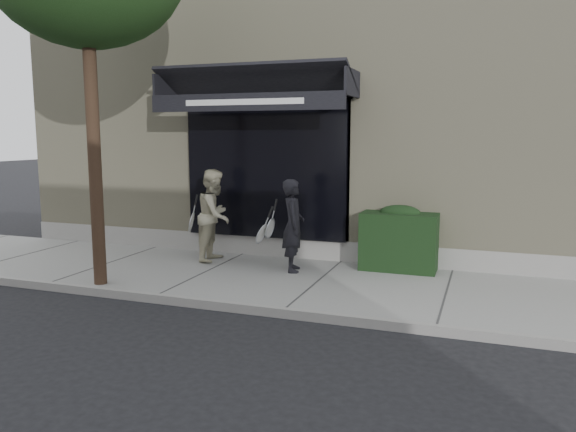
% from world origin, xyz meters
% --- Properties ---
extents(ground, '(80.00, 80.00, 0.00)m').
position_xyz_m(ground, '(0.00, 0.00, 0.00)').
color(ground, black).
rests_on(ground, ground).
extents(sidewalk, '(20.00, 3.00, 0.12)m').
position_xyz_m(sidewalk, '(0.00, 0.00, 0.06)').
color(sidewalk, gray).
rests_on(sidewalk, ground).
extents(curb, '(20.00, 0.10, 0.14)m').
position_xyz_m(curb, '(0.00, -1.55, 0.07)').
color(curb, gray).
rests_on(curb, ground).
extents(building_facade, '(14.30, 8.04, 5.64)m').
position_xyz_m(building_facade, '(-0.01, 4.96, 2.74)').
color(building_facade, '#B6AE8B').
rests_on(building_facade, ground).
extents(hedge, '(1.30, 0.70, 1.14)m').
position_xyz_m(hedge, '(1.10, 1.25, 0.66)').
color(hedge, black).
rests_on(hedge, sidewalk).
extents(pedestrian_front, '(0.79, 0.90, 1.59)m').
position_xyz_m(pedestrian_front, '(-0.61, 0.52, 0.91)').
color(pedestrian_front, black).
rests_on(pedestrian_front, sidewalk).
extents(pedestrian_back, '(0.78, 0.91, 1.71)m').
position_xyz_m(pedestrian_back, '(-2.25, 0.82, 0.97)').
color(pedestrian_back, '#BEB798').
rests_on(pedestrian_back, sidewalk).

